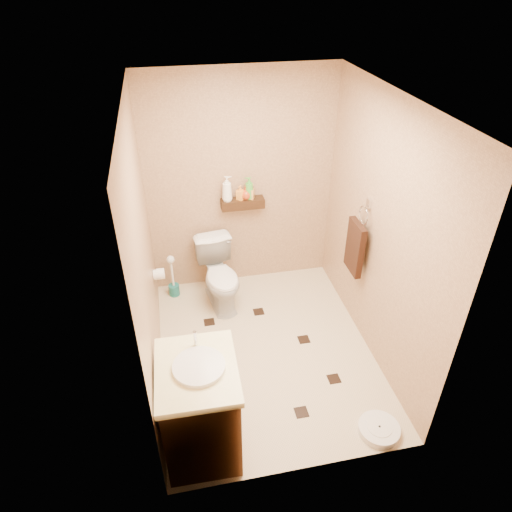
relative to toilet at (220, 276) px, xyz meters
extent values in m
plane|color=beige|center=(0.31, -0.83, -0.36)|extent=(2.50, 2.50, 0.00)
cube|color=tan|center=(0.31, 0.42, 0.84)|extent=(2.00, 0.04, 2.40)
cube|color=tan|center=(0.31, -2.08, 0.84)|extent=(2.00, 0.04, 2.40)
cube|color=tan|center=(-0.69, -0.83, 0.84)|extent=(0.04, 2.50, 2.40)
cube|color=tan|center=(1.31, -0.83, 0.84)|extent=(0.04, 2.50, 2.40)
cube|color=silver|center=(0.31, -0.83, 2.04)|extent=(2.00, 2.50, 0.02)
cube|color=#3C1F10|center=(0.31, 0.34, 0.66)|extent=(0.46, 0.14, 0.10)
cube|color=black|center=(-0.11, -0.97, -0.35)|extent=(0.11, 0.11, 0.01)
cube|color=black|center=(0.72, -0.76, -0.35)|extent=(0.11, 0.11, 0.01)
cube|color=black|center=(0.45, -1.60, -0.35)|extent=(0.11, 0.11, 0.01)
cube|color=black|center=(-0.18, -0.31, -0.35)|extent=(0.11, 0.11, 0.01)
cube|color=black|center=(0.84, -1.31, -0.35)|extent=(0.11, 0.11, 0.01)
cube|color=black|center=(0.37, -0.25, -0.35)|extent=(0.11, 0.11, 0.01)
imported|color=white|center=(0.00, 0.00, 0.00)|extent=(0.49, 0.75, 0.71)
cube|color=brown|center=(-0.39, -1.72, 0.04)|extent=(0.55, 0.67, 0.79)
cube|color=#FDF6B7|center=(-0.39, -1.72, 0.46)|extent=(0.59, 0.71, 0.05)
cylinder|color=white|center=(-0.37, -1.72, 0.49)|extent=(0.37, 0.37, 0.05)
cylinder|color=silver|center=(-0.37, -1.49, 0.56)|extent=(0.03, 0.03, 0.12)
cylinder|color=white|center=(1.01, -1.90, -0.33)|extent=(0.44, 0.44, 0.06)
cylinder|color=white|center=(1.01, -1.90, -0.29)|extent=(0.20, 0.20, 0.01)
cylinder|color=#196764|center=(-0.51, 0.24, -0.29)|extent=(0.12, 0.12, 0.13)
cylinder|color=white|center=(-0.51, 0.24, -0.05)|extent=(0.02, 0.02, 0.37)
sphere|color=white|center=(-0.51, 0.24, 0.12)|extent=(0.09, 0.09, 0.09)
cube|color=silver|center=(1.30, -0.58, 1.02)|extent=(0.03, 0.06, 0.08)
torus|color=silver|center=(1.26, -0.58, 0.90)|extent=(0.02, 0.19, 0.19)
cube|color=black|center=(1.22, -0.58, 0.56)|extent=(0.06, 0.30, 0.52)
cylinder|color=white|center=(-0.63, -0.18, 0.24)|extent=(0.11, 0.11, 0.11)
cylinder|color=silver|center=(-0.67, -0.18, 0.30)|extent=(0.04, 0.02, 0.02)
imported|color=white|center=(0.15, 0.34, 0.85)|extent=(0.13, 0.13, 0.27)
imported|color=#F99D34|center=(0.29, 0.34, 0.79)|extent=(0.10, 0.10, 0.16)
imported|color=#B93E15|center=(0.35, 0.34, 0.79)|extent=(0.16, 0.16, 0.15)
imported|color=green|center=(0.39, 0.34, 0.83)|extent=(0.09, 0.09, 0.24)
imported|color=#E6A04C|center=(0.40, 0.34, 0.79)|extent=(0.10, 0.10, 0.16)
camera|label=1|loc=(-0.42, -3.94, 2.87)|focal=32.00mm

